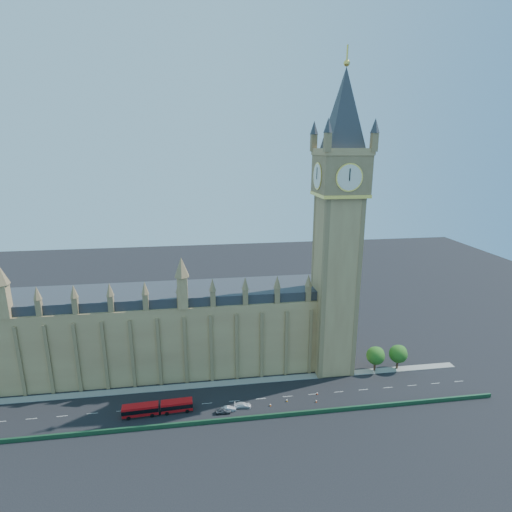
{
  "coord_description": "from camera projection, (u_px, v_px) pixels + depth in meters",
  "views": [
    {
      "loc": [
        -4.29,
        -102.1,
        71.87
      ],
      "look_at": [
        11.91,
        10.0,
        41.31
      ],
      "focal_mm": 28.0,
      "sensor_mm": 36.0,
      "label": 1
    }
  ],
  "objects": [
    {
      "name": "tree_east_far",
      "position": [
        399.0,
        353.0,
        133.35
      ],
      "size": [
        6.0,
        6.0,
        8.5
      ],
      "color": "#382619",
      "rests_on": "ground"
    },
    {
      "name": "palace_westminster",
      "position": [
        140.0,
        331.0,
        130.83
      ],
      "size": [
        120.0,
        20.0,
        28.0
      ],
      "color": "#9C764B",
      "rests_on": "ground"
    },
    {
      "name": "car_white",
      "position": [
        243.0,
        405.0,
        114.44
      ],
      "size": [
        5.05,
        2.47,
        1.41
      ],
      "primitive_type": "imported",
      "rotation": [
        0.0,
        0.0,
        1.47
      ],
      "color": "silver",
      "rests_on": "ground"
    },
    {
      "name": "cone_a",
      "position": [
        287.0,
        400.0,
        117.12
      ],
      "size": [
        0.57,
        0.57,
        0.8
      ],
      "rotation": [
        0.0,
        0.0,
        -0.15
      ],
      "color": "black",
      "rests_on": "ground"
    },
    {
      "name": "ground",
      "position": [
        221.0,
        402.0,
        116.88
      ],
      "size": [
        400.0,
        400.0,
        0.0
      ],
      "primitive_type": "plane",
      "color": "black",
      "rests_on": "ground"
    },
    {
      "name": "tree_east_near",
      "position": [
        376.0,
        355.0,
        132.25
      ],
      "size": [
        6.0,
        6.0,
        8.5
      ],
      "color": "#382619",
      "rests_on": "ground"
    },
    {
      "name": "cone_d",
      "position": [
        270.0,
        405.0,
        115.08
      ],
      "size": [
        0.57,
        0.57,
        0.74
      ],
      "rotation": [
        0.0,
        0.0,
        0.25
      ],
      "color": "black",
      "rests_on": "ground"
    },
    {
      "name": "car_silver",
      "position": [
        229.0,
        409.0,
        112.8
      ],
      "size": [
        4.19,
        1.66,
        1.36
      ],
      "primitive_type": "imported",
      "rotation": [
        0.0,
        0.0,
        1.62
      ],
      "color": "#ADB1B5",
      "rests_on": "ground"
    },
    {
      "name": "car_grey",
      "position": [
        223.0,
        411.0,
        111.86
      ],
      "size": [
        4.44,
        1.88,
        1.5
      ],
      "primitive_type": "imported",
      "rotation": [
        0.0,
        0.0,
        1.55
      ],
      "color": "#44474D",
      "rests_on": "ground"
    },
    {
      "name": "elizabeth_tower",
      "position": [
        339.0,
        207.0,
        121.28
      ],
      "size": [
        20.59,
        20.59,
        105.0
      ],
      "color": "#9C764B",
      "rests_on": "ground"
    },
    {
      "name": "bridge_parapet",
      "position": [
        223.0,
        420.0,
        108.12
      ],
      "size": [
        160.0,
        0.6,
        1.2
      ],
      "primitive_type": "cube",
      "color": "#1E4C2D",
      "rests_on": "ground"
    },
    {
      "name": "red_bus",
      "position": [
        158.0,
        408.0,
        111.48
      ],
      "size": [
        19.37,
        3.9,
        3.27
      ],
      "rotation": [
        0.0,
        0.0,
        0.05
      ],
      "color": "red",
      "rests_on": "ground"
    },
    {
      "name": "kerb_north",
      "position": [
        219.0,
        384.0,
        125.93
      ],
      "size": [
        160.0,
        3.0,
        0.16
      ],
      "primitive_type": "cube",
      "color": "gray",
      "rests_on": "ground"
    },
    {
      "name": "cone_b",
      "position": [
        316.0,
        401.0,
        116.83
      ],
      "size": [
        0.6,
        0.6,
        0.76
      ],
      "rotation": [
        0.0,
        0.0,
        -0.32
      ],
      "color": "black",
      "rests_on": "ground"
    },
    {
      "name": "cone_c",
      "position": [
        317.0,
        393.0,
        120.52
      ],
      "size": [
        0.53,
        0.53,
        0.75
      ],
      "rotation": [
        0.0,
        0.0,
        -0.14
      ],
      "color": "black",
      "rests_on": "ground"
    }
  ]
}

